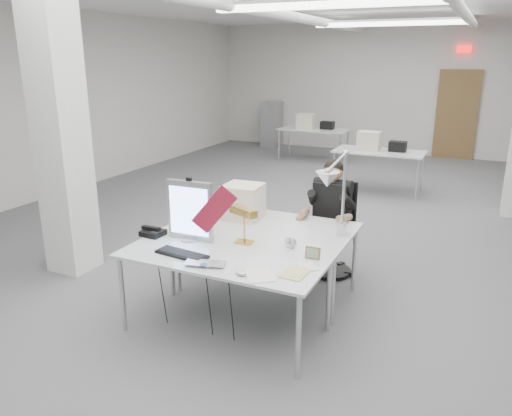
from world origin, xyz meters
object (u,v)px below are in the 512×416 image
at_px(desk_main, 225,255).
at_px(monitor, 190,211).
at_px(laptop, 203,266).
at_px(beige_monitor, 243,201).
at_px(office_chair, 332,225).
at_px(bankers_lamp, 244,224).
at_px(desk_phone, 153,233).
at_px(seated_person, 332,200).
at_px(architect_lamp, 336,199).

bearing_deg(desk_main, monitor, 157.78).
height_order(laptop, beige_monitor, beige_monitor).
relative_size(office_chair, bankers_lamp, 3.16).
distance_m(laptop, beige_monitor, 1.35).
bearing_deg(desk_phone, monitor, 13.32).
xyz_separation_m(desk_main, seated_person, (0.49, 1.57, 0.16)).
relative_size(monitor, architect_lamp, 0.68).
height_order(office_chair, bankers_lamp, office_chair).
height_order(office_chair, beige_monitor, office_chair).
distance_m(monitor, desk_phone, 0.47).
height_order(monitor, laptop, monitor).
distance_m(desk_main, monitor, 0.58).
height_order(seated_person, architect_lamp, architect_lamp).
height_order(office_chair, seated_person, seated_person).
bearing_deg(laptop, office_chair, 59.61).
relative_size(laptop, beige_monitor, 0.87).
distance_m(office_chair, desk_phone, 2.02).
bearing_deg(bankers_lamp, architect_lamp, 49.28).
bearing_deg(bankers_lamp, beige_monitor, 141.90).
height_order(desk_phone, beige_monitor, beige_monitor).
xyz_separation_m(seated_person, monitor, (-0.95, -1.38, 0.14)).
height_order(seated_person, monitor, monitor).
bearing_deg(office_chair, laptop, -101.54).
relative_size(laptop, desk_phone, 1.65).
bearing_deg(beige_monitor, office_chair, 36.34).
bearing_deg(beige_monitor, monitor, -103.92).
xyz_separation_m(laptop, beige_monitor, (-0.29, 1.31, 0.17)).
bearing_deg(seated_person, desk_phone, -129.86).
distance_m(office_chair, bankers_lamp, 1.42).
relative_size(desk_phone, architect_lamp, 0.24).
distance_m(seated_person, laptop, 1.97).
xyz_separation_m(monitor, desk_phone, (-0.39, -0.07, -0.26)).
relative_size(beige_monitor, architect_lamp, 0.46).
height_order(seated_person, bankers_lamp, seated_person).
relative_size(desk_main, seated_person, 2.20).
bearing_deg(office_chair, desk_main, -103.91).
xyz_separation_m(office_chair, beige_monitor, (-0.80, -0.64, 0.34)).
xyz_separation_m(seated_person, beige_monitor, (-0.80, -0.59, 0.04)).
xyz_separation_m(desk_main, bankers_lamp, (0.04, 0.32, 0.20)).
bearing_deg(laptop, bankers_lamp, 69.70).
bearing_deg(office_chair, seated_person, -87.04).
height_order(office_chair, desk_phone, office_chair).
xyz_separation_m(seated_person, desk_phone, (-1.34, -1.45, -0.12)).
distance_m(desk_main, desk_phone, 0.86).
relative_size(office_chair, laptop, 3.52).
distance_m(seated_person, bankers_lamp, 1.33).
height_order(desk_main, seated_person, seated_person).
distance_m(monitor, bankers_lamp, 0.52).
xyz_separation_m(monitor, laptop, (0.45, -0.52, -0.27)).
distance_m(laptop, architect_lamp, 1.35).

